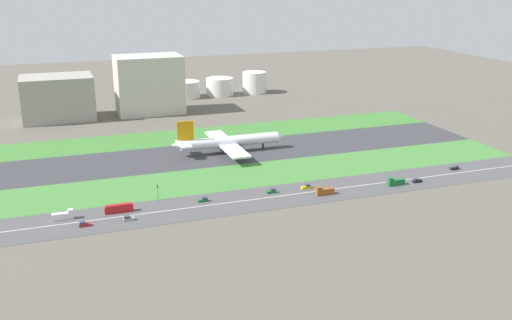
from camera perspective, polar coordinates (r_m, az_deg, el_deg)
ground_plane at (r=331.58m, az=-1.88°, el=0.82°), size 800.00×800.00×0.00m
runway at (r=331.56m, az=-1.88°, el=0.82°), size 280.00×46.00×0.10m
grass_median_north at (r=369.37m, az=-3.83°, el=2.53°), size 280.00×36.00×0.10m
grass_median_south at (r=294.61m, az=0.58°, el=-1.32°), size 280.00×36.00×0.10m
highway at (r=266.60m, az=2.96°, el=-3.40°), size 280.00×28.00×0.10m
highway_centerline at (r=266.58m, az=2.96°, el=-3.39°), size 266.00×0.50×0.01m
airliner at (r=328.27m, az=-2.80°, el=1.77°), size 65.00×56.00×19.70m
car_5 at (r=268.75m, az=1.50°, el=-3.01°), size 4.40×1.80×2.00m
car_0 at (r=275.10m, az=4.86°, el=-2.58°), size 4.40×1.80×2.00m
car_4 at (r=316.86m, az=18.57°, el=-0.73°), size 4.40×1.80×2.00m
car_1 at (r=244.82m, az=-12.17°, el=-5.52°), size 4.40×1.80×2.00m
truck_2 at (r=268.13m, az=6.58°, el=-3.00°), size 8.40×2.50×4.00m
bus_0 at (r=253.46m, az=-13.05°, el=-4.55°), size 11.60×2.50×3.50m
car_2 at (r=243.61m, az=-16.18°, el=-5.96°), size 4.40×1.80×2.00m
truck_1 at (r=252.44m, az=-18.03°, el=-5.11°), size 8.40×2.50×4.00m
car_3 at (r=259.63m, az=-5.09°, el=-3.83°), size 4.40×1.80×2.00m
car_6 at (r=292.29m, az=15.20°, el=-1.93°), size 4.40×1.80×2.00m
truck_0 at (r=285.66m, az=13.25°, el=-2.07°), size 8.40×2.50×4.00m
traffic_light at (r=262.23m, az=-9.43°, el=-3.00°), size 0.36×0.50×7.20m
terminal_building at (r=424.29m, az=-18.50°, el=5.68°), size 46.78×33.03×29.75m
hangar_building at (r=428.81m, az=-10.24°, el=7.15°), size 45.70×30.27×40.57m
fuel_tank_west at (r=481.74m, az=-6.73°, el=6.76°), size 21.90×21.90×13.09m
fuel_tank_centre at (r=488.53m, az=-3.52°, el=7.06°), size 22.00×22.00×14.15m
fuel_tank_east at (r=497.34m, az=-0.16°, el=7.47°), size 19.67×19.67×17.46m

